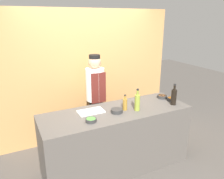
{
  "coord_description": "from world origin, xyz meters",
  "views": [
    {
      "loc": [
        -1.35,
        -2.59,
        2.23
      ],
      "look_at": [
        0.0,
        0.15,
        1.23
      ],
      "focal_mm": 35.0,
      "sensor_mm": 36.0,
      "label": 1
    }
  ],
  "objects_px": {
    "bottle_vinegar": "(125,104)",
    "bottle_soy": "(174,97)",
    "sauce_bowl_green": "(91,120)",
    "sauce_bowl_white": "(117,111)",
    "sauce_bowl_orange": "(171,99)",
    "bottle_oil": "(137,102)",
    "cutting_board": "(91,112)",
    "sauce_bowl_brown": "(162,96)",
    "chef_center": "(96,97)"
  },
  "relations": [
    {
      "from": "sauce_bowl_orange",
      "to": "bottle_soy",
      "type": "relative_size",
      "value": 0.38
    },
    {
      "from": "bottle_soy",
      "to": "chef_center",
      "type": "distance_m",
      "value": 1.34
    },
    {
      "from": "sauce_bowl_green",
      "to": "sauce_bowl_white",
      "type": "height_order",
      "value": "sauce_bowl_white"
    },
    {
      "from": "sauce_bowl_green",
      "to": "bottle_oil",
      "type": "height_order",
      "value": "bottle_oil"
    },
    {
      "from": "chef_center",
      "to": "sauce_bowl_white",
      "type": "bearing_deg",
      "value": -91.03
    },
    {
      "from": "sauce_bowl_white",
      "to": "bottle_oil",
      "type": "height_order",
      "value": "bottle_oil"
    },
    {
      "from": "cutting_board",
      "to": "bottle_oil",
      "type": "distance_m",
      "value": 0.68
    },
    {
      "from": "bottle_vinegar",
      "to": "bottle_oil",
      "type": "bearing_deg",
      "value": -31.34
    },
    {
      "from": "sauce_bowl_orange",
      "to": "bottle_vinegar",
      "type": "distance_m",
      "value": 0.87
    },
    {
      "from": "bottle_vinegar",
      "to": "bottle_oil",
      "type": "height_order",
      "value": "bottle_oil"
    },
    {
      "from": "bottle_oil",
      "to": "chef_center",
      "type": "relative_size",
      "value": 0.2
    },
    {
      "from": "sauce_bowl_orange",
      "to": "bottle_soy",
      "type": "xyz_separation_m",
      "value": [
        -0.09,
        -0.15,
        0.1
      ]
    },
    {
      "from": "sauce_bowl_orange",
      "to": "bottle_soy",
      "type": "distance_m",
      "value": 0.2
    },
    {
      "from": "bottle_vinegar",
      "to": "sauce_bowl_orange",
      "type": "bearing_deg",
      "value": 0.01
    },
    {
      "from": "sauce_bowl_orange",
      "to": "bottle_oil",
      "type": "height_order",
      "value": "bottle_oil"
    },
    {
      "from": "sauce_bowl_green",
      "to": "sauce_bowl_brown",
      "type": "relative_size",
      "value": 0.9
    },
    {
      "from": "bottle_soy",
      "to": "chef_center",
      "type": "xyz_separation_m",
      "value": [
        -0.91,
        0.96,
        -0.17
      ]
    },
    {
      "from": "sauce_bowl_orange",
      "to": "bottle_vinegar",
      "type": "relative_size",
      "value": 0.54
    },
    {
      "from": "cutting_board",
      "to": "bottle_soy",
      "type": "distance_m",
      "value": 1.3
    },
    {
      "from": "sauce_bowl_orange",
      "to": "bottle_vinegar",
      "type": "bearing_deg",
      "value": -179.99
    },
    {
      "from": "bottle_vinegar",
      "to": "sauce_bowl_brown",
      "type": "bearing_deg",
      "value": 11.11
    },
    {
      "from": "sauce_bowl_brown",
      "to": "sauce_bowl_orange",
      "type": "distance_m",
      "value": 0.17
    },
    {
      "from": "sauce_bowl_green",
      "to": "bottle_oil",
      "type": "xyz_separation_m",
      "value": [
        0.73,
        0.05,
        0.1
      ]
    },
    {
      "from": "cutting_board",
      "to": "bottle_soy",
      "type": "xyz_separation_m",
      "value": [
        1.26,
        -0.29,
        0.12
      ]
    },
    {
      "from": "bottle_soy",
      "to": "sauce_bowl_orange",
      "type": "bearing_deg",
      "value": 59.92
    },
    {
      "from": "sauce_bowl_white",
      "to": "cutting_board",
      "type": "bearing_deg",
      "value": 151.79
    },
    {
      "from": "bottle_vinegar",
      "to": "bottle_soy",
      "type": "height_order",
      "value": "bottle_soy"
    },
    {
      "from": "sauce_bowl_white",
      "to": "cutting_board",
      "type": "xyz_separation_m",
      "value": [
        -0.33,
        0.18,
        -0.02
      ]
    },
    {
      "from": "bottle_vinegar",
      "to": "chef_center",
      "type": "bearing_deg",
      "value": 99.5
    },
    {
      "from": "sauce_bowl_white",
      "to": "cutting_board",
      "type": "height_order",
      "value": "sauce_bowl_white"
    },
    {
      "from": "sauce_bowl_green",
      "to": "bottle_soy",
      "type": "distance_m",
      "value": 1.37
    },
    {
      "from": "sauce_bowl_orange",
      "to": "bottle_vinegar",
      "type": "height_order",
      "value": "bottle_vinegar"
    },
    {
      "from": "bottle_oil",
      "to": "sauce_bowl_orange",
      "type": "bearing_deg",
      "value": 7.36
    },
    {
      "from": "cutting_board",
      "to": "chef_center",
      "type": "relative_size",
      "value": 0.22
    },
    {
      "from": "sauce_bowl_green",
      "to": "cutting_board",
      "type": "relative_size",
      "value": 0.39
    },
    {
      "from": "bottle_oil",
      "to": "chef_center",
      "type": "height_order",
      "value": "chef_center"
    },
    {
      "from": "bottle_oil",
      "to": "sauce_bowl_green",
      "type": "bearing_deg",
      "value": -176.22
    },
    {
      "from": "sauce_bowl_orange",
      "to": "bottle_oil",
      "type": "xyz_separation_m",
      "value": [
        -0.71,
        -0.09,
        0.1
      ]
    },
    {
      "from": "sauce_bowl_brown",
      "to": "bottle_vinegar",
      "type": "distance_m",
      "value": 0.83
    },
    {
      "from": "sauce_bowl_green",
      "to": "sauce_bowl_orange",
      "type": "xyz_separation_m",
      "value": [
        1.45,
        0.14,
        0.0
      ]
    },
    {
      "from": "sauce_bowl_green",
      "to": "bottle_vinegar",
      "type": "distance_m",
      "value": 0.6
    },
    {
      "from": "bottle_soy",
      "to": "bottle_oil",
      "type": "bearing_deg",
      "value": 174.75
    },
    {
      "from": "sauce_bowl_green",
      "to": "sauce_bowl_white",
      "type": "xyz_separation_m",
      "value": [
        0.43,
        0.11,
        0.0
      ]
    },
    {
      "from": "sauce_bowl_green",
      "to": "bottle_vinegar",
      "type": "bearing_deg",
      "value": 13.56
    },
    {
      "from": "sauce_bowl_green",
      "to": "sauce_bowl_orange",
      "type": "height_order",
      "value": "sauce_bowl_orange"
    },
    {
      "from": "cutting_board",
      "to": "bottle_oil",
      "type": "bearing_deg",
      "value": -20.5
    },
    {
      "from": "sauce_bowl_white",
      "to": "chef_center",
      "type": "distance_m",
      "value": 0.84
    },
    {
      "from": "bottle_vinegar",
      "to": "bottle_soy",
      "type": "relative_size",
      "value": 0.7
    },
    {
      "from": "sauce_bowl_orange",
      "to": "bottle_oil",
      "type": "relative_size",
      "value": 0.39
    },
    {
      "from": "sauce_bowl_orange",
      "to": "cutting_board",
      "type": "xyz_separation_m",
      "value": [
        -1.34,
        0.14,
        -0.02
      ]
    }
  ]
}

